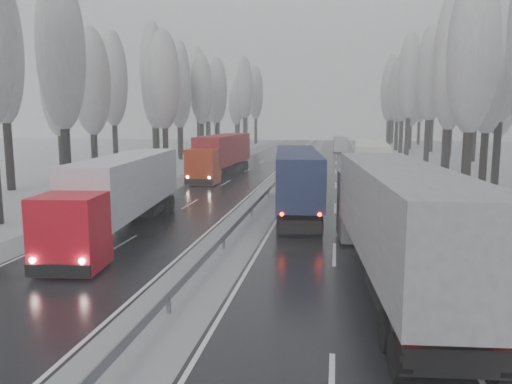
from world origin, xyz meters
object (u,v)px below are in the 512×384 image
(box_truck_distant, at_px, (340,144))
(truck_red_red, at_px, (221,153))
(truck_red_white, at_px, (122,190))
(truck_grey_tarp, at_px, (394,215))
(truck_cream_box, at_px, (370,162))
(truck_blue_box, at_px, (296,176))

(box_truck_distant, relative_size, truck_red_red, 0.45)
(truck_red_white, bearing_deg, truck_grey_tarp, -30.44)
(truck_red_red, bearing_deg, truck_cream_box, -22.60)
(truck_blue_box, distance_m, truck_red_red, 21.04)
(truck_grey_tarp, height_order, truck_red_white, truck_grey_tarp)
(truck_grey_tarp, relative_size, box_truck_distant, 2.31)
(truck_blue_box, relative_size, truck_red_white, 1.00)
(truck_blue_box, xyz_separation_m, truck_red_red, (-9.45, 18.80, 0.14))
(truck_cream_box, bearing_deg, truck_red_white, -123.84)
(box_truck_distant, height_order, truck_red_white, truck_red_white)
(truck_blue_box, height_order, truck_red_white, truck_red_white)
(truck_grey_tarp, height_order, truck_red_red, truck_grey_tarp)
(truck_grey_tarp, distance_m, truck_blue_box, 14.68)
(truck_cream_box, xyz_separation_m, truck_red_white, (-14.29, -19.69, 0.00))
(truck_blue_box, bearing_deg, truck_red_white, -144.62)
(truck_blue_box, relative_size, truck_red_red, 0.95)
(truck_grey_tarp, xyz_separation_m, truck_cream_box, (0.78, 25.80, -0.23))
(truck_grey_tarp, height_order, truck_cream_box, truck_grey_tarp)
(truck_blue_box, relative_size, box_truck_distant, 2.10)
(truck_grey_tarp, bearing_deg, truck_cream_box, 83.37)
(truck_cream_box, height_order, box_truck_distant, truck_cream_box)
(truck_grey_tarp, relative_size, truck_red_white, 1.09)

